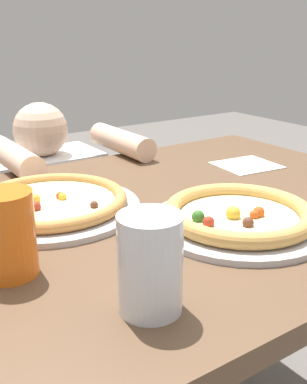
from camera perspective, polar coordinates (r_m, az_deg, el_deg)
dining_table at (r=1.09m, az=4.16°, el=-7.00°), size 1.10×0.88×0.75m
pizza_near at (r=0.92m, az=10.28°, el=-2.91°), size 0.34×0.34×0.04m
pizza_far at (r=1.00m, az=-12.33°, el=-1.32°), size 0.37×0.37×0.04m
drink_cup_colored at (r=0.75m, az=-17.36°, el=-4.90°), size 0.09×0.09×0.13m
water_cup_clear at (r=0.62m, az=-0.42°, el=-8.61°), size 0.09×0.09×0.14m
paper_napkin at (r=1.33m, az=11.21°, el=3.21°), size 0.17×0.16×0.00m
diner_seated at (r=1.68m, az=-12.37°, el=-5.97°), size 0.40×0.52×0.89m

